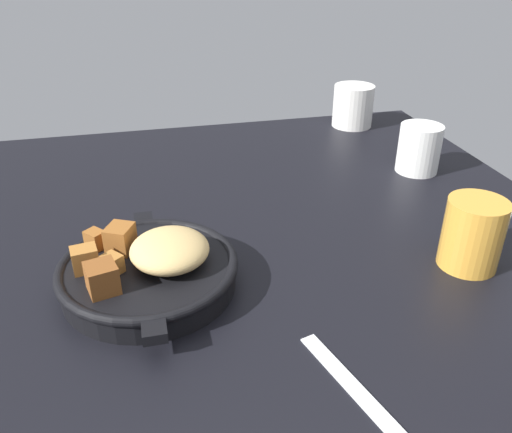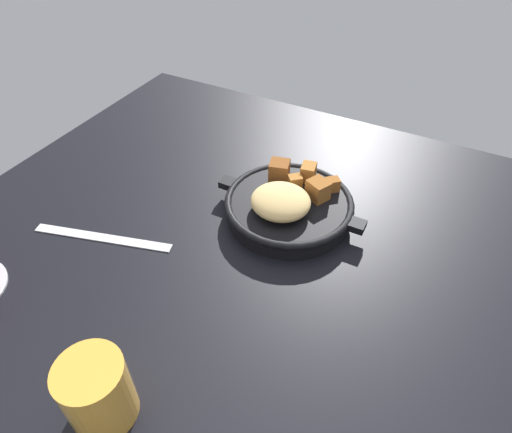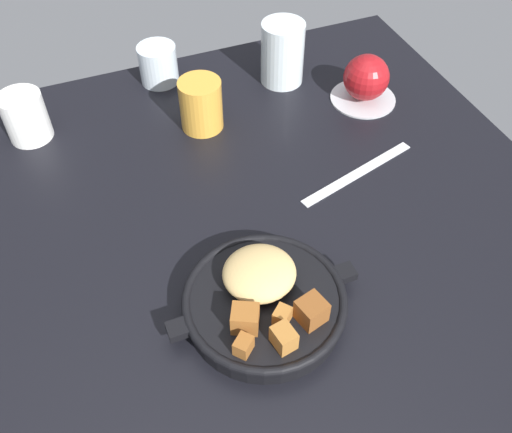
{
  "view_description": "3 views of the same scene",
  "coord_description": "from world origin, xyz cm",
  "px_view_note": "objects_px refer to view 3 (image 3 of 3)",
  "views": [
    {
      "loc": [
        52.6,
        -11.99,
        36.46
      ],
      "look_at": [
        -2.84,
        1.16,
        4.95
      ],
      "focal_mm": 36.63,
      "sensor_mm": 36.0,
      "label": 1
    },
    {
      "loc": [
        -18.2,
        37.37,
        48.38
      ],
      "look_at": [
        3.0,
        -3.3,
        6.85
      ],
      "focal_mm": 31.12,
      "sensor_mm": 36.0,
      "label": 2
    },
    {
      "loc": [
        -13.59,
        -48.59,
        61.91
      ],
      "look_at": [
        4.43,
        -3.54,
        7.75
      ],
      "focal_mm": 39.9,
      "sensor_mm": 36.0,
      "label": 3
    }
  ],
  "objects_px": {
    "juice_glass_amber": "(201,105)",
    "water_glass_tall": "(282,53)",
    "cast_iron_skillet": "(264,300)",
    "water_glass_short": "(158,64)",
    "red_apple": "(366,78)",
    "butter_knife": "(358,173)",
    "white_creamer_pitcher": "(25,117)"
  },
  "relations": [
    {
      "from": "cast_iron_skillet",
      "to": "butter_knife",
      "type": "xyz_separation_m",
      "value": [
        0.23,
        0.18,
        -0.02
      ]
    },
    {
      "from": "cast_iron_skillet",
      "to": "juice_glass_amber",
      "type": "bearing_deg",
      "value": 83.49
    },
    {
      "from": "red_apple",
      "to": "water_glass_short",
      "type": "relative_size",
      "value": 1.13
    },
    {
      "from": "water_glass_tall",
      "to": "red_apple",
      "type": "bearing_deg",
      "value": -44.32
    },
    {
      "from": "juice_glass_amber",
      "to": "cast_iron_skillet",
      "type": "bearing_deg",
      "value": -96.51
    },
    {
      "from": "butter_knife",
      "to": "water_glass_short",
      "type": "distance_m",
      "value": 0.42
    },
    {
      "from": "water_glass_short",
      "to": "water_glass_tall",
      "type": "distance_m",
      "value": 0.23
    },
    {
      "from": "butter_knife",
      "to": "water_glass_tall",
      "type": "xyz_separation_m",
      "value": [
        -0.01,
        0.28,
        0.05
      ]
    },
    {
      "from": "red_apple",
      "to": "butter_knife",
      "type": "distance_m",
      "value": 0.2
    },
    {
      "from": "cast_iron_skillet",
      "to": "water_glass_tall",
      "type": "relative_size",
      "value": 2.19
    },
    {
      "from": "cast_iron_skillet",
      "to": "water_glass_short",
      "type": "distance_m",
      "value": 0.54
    },
    {
      "from": "butter_knife",
      "to": "juice_glass_amber",
      "type": "relative_size",
      "value": 2.55
    },
    {
      "from": "cast_iron_skillet",
      "to": "water_glass_short",
      "type": "xyz_separation_m",
      "value": [
        0.01,
        0.54,
        0.01
      ]
    },
    {
      "from": "cast_iron_skillet",
      "to": "butter_knife",
      "type": "bearing_deg",
      "value": 37.48
    },
    {
      "from": "cast_iron_skillet",
      "to": "juice_glass_amber",
      "type": "relative_size",
      "value": 2.86
    },
    {
      "from": "white_creamer_pitcher",
      "to": "water_glass_short",
      "type": "distance_m",
      "value": 0.25
    },
    {
      "from": "cast_iron_skillet",
      "to": "red_apple",
      "type": "distance_m",
      "value": 0.48
    },
    {
      "from": "cast_iron_skillet",
      "to": "juice_glass_amber",
      "type": "distance_m",
      "value": 0.38
    },
    {
      "from": "cast_iron_skillet",
      "to": "butter_knife",
      "type": "distance_m",
      "value": 0.29
    },
    {
      "from": "cast_iron_skillet",
      "to": "water_glass_tall",
      "type": "bearing_deg",
      "value": 63.99
    },
    {
      "from": "white_creamer_pitcher",
      "to": "juice_glass_amber",
      "type": "height_order",
      "value": "juice_glass_amber"
    },
    {
      "from": "water_glass_tall",
      "to": "juice_glass_amber",
      "type": "bearing_deg",
      "value": -157.83
    },
    {
      "from": "water_glass_tall",
      "to": "butter_knife",
      "type": "bearing_deg",
      "value": -87.79
    },
    {
      "from": "juice_glass_amber",
      "to": "water_glass_tall",
      "type": "bearing_deg",
      "value": 22.17
    },
    {
      "from": "cast_iron_skillet",
      "to": "water_glass_short",
      "type": "relative_size",
      "value": 3.53
    },
    {
      "from": "butter_knife",
      "to": "white_creamer_pitcher",
      "type": "relative_size",
      "value": 2.75
    },
    {
      "from": "juice_glass_amber",
      "to": "white_creamer_pitcher",
      "type": "bearing_deg",
      "value": 163.8
    },
    {
      "from": "red_apple",
      "to": "water_glass_tall",
      "type": "xyz_separation_m",
      "value": [
        -0.11,
        0.11,
        0.01
      ]
    },
    {
      "from": "water_glass_short",
      "to": "red_apple",
      "type": "bearing_deg",
      "value": -30.6
    },
    {
      "from": "juice_glass_amber",
      "to": "water_glass_tall",
      "type": "height_order",
      "value": "water_glass_tall"
    },
    {
      "from": "white_creamer_pitcher",
      "to": "water_glass_short",
      "type": "height_order",
      "value": "white_creamer_pitcher"
    },
    {
      "from": "water_glass_short",
      "to": "butter_knife",
      "type": "bearing_deg",
      "value": -58.29
    }
  ]
}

